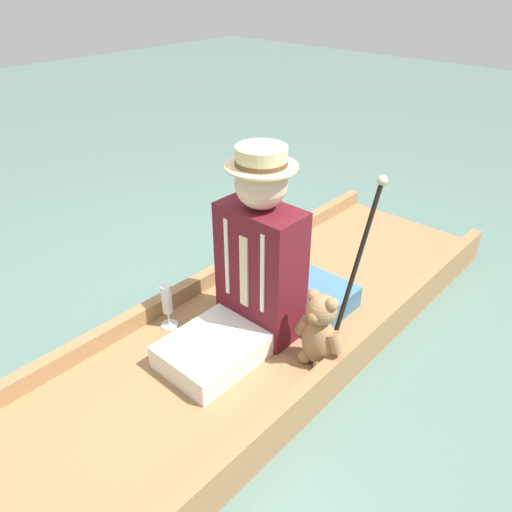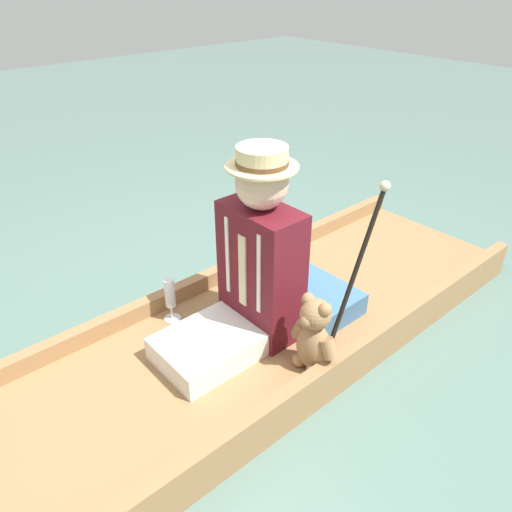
# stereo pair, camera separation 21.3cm
# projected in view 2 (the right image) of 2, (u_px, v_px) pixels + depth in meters

# --- Properties ---
(ground_plane) EXTENTS (16.00, 16.00, 0.00)m
(ground_plane) POSITION_uv_depth(u_px,v_px,m) (253.00, 349.00, 2.39)
(ground_plane) COLOR slate
(punt_boat) EXTENTS (0.93, 3.08, 0.19)m
(punt_boat) POSITION_uv_depth(u_px,v_px,m) (253.00, 338.00, 2.35)
(punt_boat) COLOR #997047
(punt_boat) RESTS_ON ground_plane
(seat_cushion) EXTENTS (0.44, 0.31, 0.11)m
(seat_cushion) POSITION_uv_depth(u_px,v_px,m) (312.00, 296.00, 2.47)
(seat_cushion) COLOR teal
(seat_cushion) RESTS_ON punt_boat
(seated_person) EXTENTS (0.37, 0.66, 0.88)m
(seated_person) POSITION_uv_depth(u_px,v_px,m) (251.00, 270.00, 2.14)
(seated_person) COLOR white
(seated_person) RESTS_ON punt_boat
(teddy_bear) EXTENTS (0.25, 0.15, 0.36)m
(teddy_bear) POSITION_uv_depth(u_px,v_px,m) (314.00, 336.00, 2.04)
(teddy_bear) COLOR #9E754C
(teddy_bear) RESTS_ON punt_boat
(wine_glass) EXTENTS (0.08, 0.08, 0.23)m
(wine_glass) POSITION_uv_depth(u_px,v_px,m) (170.00, 296.00, 2.33)
(wine_glass) COLOR silver
(wine_glass) RESTS_ON punt_boat
(walking_cane) EXTENTS (0.04, 0.31, 0.77)m
(walking_cane) POSITION_uv_depth(u_px,v_px,m) (359.00, 261.00, 2.01)
(walking_cane) COLOR black
(walking_cane) RESTS_ON punt_boat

